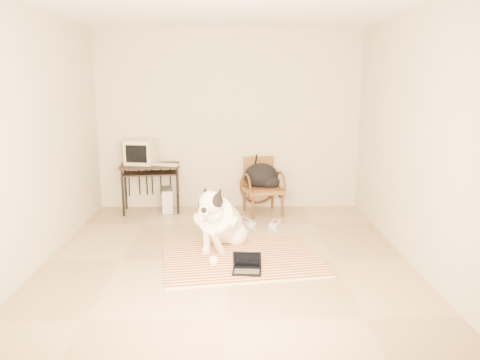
{
  "coord_description": "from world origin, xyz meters",
  "views": [
    {
      "loc": [
        0.07,
        -4.89,
        1.96
      ],
      "look_at": [
        0.15,
        0.28,
        0.85
      ],
      "focal_mm": 35.0,
      "sensor_mm": 36.0,
      "label": 1
    }
  ],
  "objects_px": {
    "laptop": "(247,267)",
    "pc_tower": "(167,200)",
    "rattan_chair": "(262,186)",
    "dog": "(220,222)",
    "crt_monitor": "(141,152)",
    "backpack": "(263,177)",
    "computer_desk": "(150,171)"
  },
  "relations": [
    {
      "from": "computer_desk",
      "to": "pc_tower",
      "type": "distance_m",
      "value": 0.5
    },
    {
      "from": "dog",
      "to": "laptop",
      "type": "height_order",
      "value": "dog"
    },
    {
      "from": "pc_tower",
      "to": "backpack",
      "type": "distance_m",
      "value": 1.49
    },
    {
      "from": "laptop",
      "to": "backpack",
      "type": "height_order",
      "value": "backpack"
    },
    {
      "from": "laptop",
      "to": "crt_monitor",
      "type": "relative_size",
      "value": 0.66
    },
    {
      "from": "pc_tower",
      "to": "laptop",
      "type": "bearing_deg",
      "value": -63.96
    },
    {
      "from": "laptop",
      "to": "pc_tower",
      "type": "relative_size",
      "value": 0.77
    },
    {
      "from": "pc_tower",
      "to": "backpack",
      "type": "relative_size",
      "value": 0.76
    },
    {
      "from": "crt_monitor",
      "to": "computer_desk",
      "type": "bearing_deg",
      "value": -22.81
    },
    {
      "from": "laptop",
      "to": "pc_tower",
      "type": "xyz_separation_m",
      "value": [
        -1.14,
        2.34,
        0.11
      ]
    },
    {
      "from": "dog",
      "to": "pc_tower",
      "type": "xyz_separation_m",
      "value": [
        -0.85,
        1.63,
        -0.15
      ]
    },
    {
      "from": "dog",
      "to": "laptop",
      "type": "relative_size",
      "value": 3.68
    },
    {
      "from": "laptop",
      "to": "pc_tower",
      "type": "bearing_deg",
      "value": 116.04
    },
    {
      "from": "dog",
      "to": "crt_monitor",
      "type": "height_order",
      "value": "crt_monitor"
    },
    {
      "from": "rattan_chair",
      "to": "backpack",
      "type": "distance_m",
      "value": 0.14
    },
    {
      "from": "pc_tower",
      "to": "rattan_chair",
      "type": "distance_m",
      "value": 1.46
    },
    {
      "from": "computer_desk",
      "to": "crt_monitor",
      "type": "distance_m",
      "value": 0.32
    },
    {
      "from": "crt_monitor",
      "to": "rattan_chair",
      "type": "bearing_deg",
      "value": -4.58
    },
    {
      "from": "computer_desk",
      "to": "pc_tower",
      "type": "bearing_deg",
      "value": 3.28
    },
    {
      "from": "laptop",
      "to": "crt_monitor",
      "type": "distance_m",
      "value": 2.94
    },
    {
      "from": "computer_desk",
      "to": "rattan_chair",
      "type": "xyz_separation_m",
      "value": [
        1.67,
        -0.09,
        -0.21
      ]
    },
    {
      "from": "dog",
      "to": "laptop",
      "type": "bearing_deg",
      "value": -67.57
    },
    {
      "from": "laptop",
      "to": "rattan_chair",
      "type": "height_order",
      "value": "rattan_chair"
    },
    {
      "from": "computer_desk",
      "to": "pc_tower",
      "type": "xyz_separation_m",
      "value": [
        0.23,
        0.01,
        -0.44
      ]
    },
    {
      "from": "pc_tower",
      "to": "rattan_chair",
      "type": "height_order",
      "value": "rattan_chair"
    },
    {
      "from": "laptop",
      "to": "rattan_chair",
      "type": "distance_m",
      "value": 2.28
    },
    {
      "from": "laptop",
      "to": "computer_desk",
      "type": "relative_size",
      "value": 0.34
    },
    {
      "from": "crt_monitor",
      "to": "pc_tower",
      "type": "relative_size",
      "value": 1.16
    },
    {
      "from": "dog",
      "to": "pc_tower",
      "type": "relative_size",
      "value": 2.83
    },
    {
      "from": "laptop",
      "to": "rattan_chair",
      "type": "xyz_separation_m",
      "value": [
        0.29,
        2.24,
        0.34
      ]
    },
    {
      "from": "backpack",
      "to": "pc_tower",
      "type": "bearing_deg",
      "value": 175.73
    },
    {
      "from": "rattan_chair",
      "to": "crt_monitor",
      "type": "bearing_deg",
      "value": 175.42
    }
  ]
}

